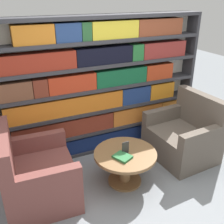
{
  "coord_description": "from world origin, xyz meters",
  "views": [
    {
      "loc": [
        -1.48,
        -2.17,
        2.33
      ],
      "look_at": [
        -0.12,
        0.72,
        0.86
      ],
      "focal_mm": 42.0,
      "sensor_mm": 36.0,
      "label": 1
    }
  ],
  "objects": [
    {
      "name": "coffee_table",
      "position": [
        -0.12,
        0.32,
        0.33
      ],
      "size": [
        0.81,
        0.81,
        0.46
      ],
      "color": "brown",
      "rests_on": "ground_plane"
    },
    {
      "name": "bookshelf",
      "position": [
        -0.03,
        1.29,
        1.0
      ],
      "size": [
        3.18,
        0.3,
        2.06
      ],
      "color": "silver",
      "rests_on": "ground_plane"
    },
    {
      "name": "armchair_right",
      "position": [
        0.98,
        0.51,
        0.32
      ],
      "size": [
        0.86,
        0.99,
        0.96
      ],
      "rotation": [
        0.0,
        0.0,
        -1.52
      ],
      "color": "brown",
      "rests_on": "ground_plane"
    },
    {
      "name": "stray_book",
      "position": [
        -0.21,
        0.23,
        0.47
      ],
      "size": [
        0.24,
        0.26,
        0.03
      ],
      "color": "#2D703D",
      "rests_on": "coffee_table"
    },
    {
      "name": "ground_plane",
      "position": [
        0.0,
        0.0,
        0.0
      ],
      "size": [
        14.0,
        14.0,
        0.0
      ],
      "primitive_type": "plane",
      "color": "gray"
    },
    {
      "name": "table_sign",
      "position": [
        -0.12,
        0.32,
        0.52
      ],
      "size": [
        0.09,
        0.06,
        0.16
      ],
      "color": "black",
      "rests_on": "coffee_table"
    },
    {
      "name": "armchair_left",
      "position": [
        -1.23,
        0.51,
        0.32
      ],
      "size": [
        0.87,
        0.99,
        0.96
      ],
      "rotation": [
        0.0,
        0.0,
        1.51
      ],
      "color": "brown",
      "rests_on": "ground_plane"
    }
  ]
}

